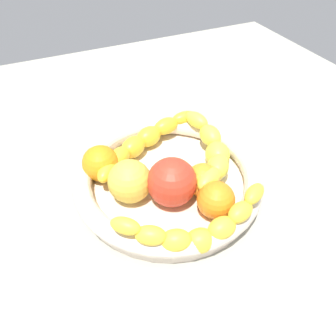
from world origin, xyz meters
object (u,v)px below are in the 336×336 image
orange_front (101,163)px  tomato_red (172,182)px  orange_mid_right (203,180)px  apple_yellow (130,181)px  banana_arching_top (144,141)px  fruit_bowl (168,179)px  orange_mid_left (216,200)px  banana_draped_right (198,228)px  banana_draped_left (212,151)px

orange_front → tomato_red: bearing=-138.5°
orange_mid_right → apple_yellow: size_ratio=0.79×
banana_arching_top → tomato_red: (-12.05, 0.32, 1.17)cm
fruit_bowl → apple_yellow: (-0.58, 6.44, 2.61)cm
orange_mid_left → apple_yellow: 12.77cm
fruit_bowl → orange_mid_left: 9.52cm
banana_arching_top → apple_yellow: size_ratio=3.38×
fruit_bowl → orange_mid_right: (-4.23, -3.79, 1.93)cm
fruit_bowl → apple_yellow: 6.97cm
orange_mid_left → apple_yellow: bearing=50.9°
orange_mid_left → tomato_red: 6.79cm
banana_draped_right → banana_arching_top: (20.50, -0.61, -0.57)cm
banana_draped_right → orange_front: same height
orange_mid_right → apple_yellow: (3.65, 10.23, 0.68)cm
apple_yellow → banana_arching_top: bearing=-32.4°
orange_mid_right → banana_draped_right: bearing=146.9°
banana_draped_left → apple_yellow: 14.91cm
fruit_bowl → banana_arching_top: size_ratio=1.34×
banana_draped_right → orange_front: (17.61, 7.81, -0.16)cm
apple_yellow → banana_draped_left: bearing=-84.2°
tomato_red → orange_mid_right: bearing=-96.8°
fruit_bowl → banana_arching_top: 8.63cm
orange_front → tomato_red: tomato_red is taller
banana_arching_top → orange_front: (-2.90, 8.43, 0.40)cm
banana_draped_right → orange_mid_right: banana_draped_right is taller
banana_draped_right → banana_arching_top: banana_draped_right is taller
banana_draped_left → orange_mid_right: same height
orange_mid_right → banana_draped_left: bearing=-41.7°
banana_arching_top → orange_mid_left: orange_mid_left is taller
fruit_bowl → banana_draped_left: (0.94, -8.39, 2.23)cm
fruit_bowl → orange_mid_left: bearing=-158.0°
fruit_bowl → apple_yellow: size_ratio=4.52×
orange_mid_left → orange_front: bearing=41.8°
orange_mid_left → tomato_red: bearing=42.4°
fruit_bowl → banana_draped_left: size_ratio=1.54×
banana_arching_top → banana_draped_right: bearing=178.3°
fruit_bowl → banana_arching_top: (8.40, 0.73, 1.83)cm
banana_draped_left → tomato_red: size_ratio=2.63×
orange_mid_left → banana_draped_right: bearing=125.9°
fruit_bowl → orange_mid_left: size_ratio=5.42×
banana_arching_top → orange_mid_left: 17.53cm
tomato_red → apple_yellow: size_ratio=1.12×
tomato_red → apple_yellow: tomato_red is taller
fruit_bowl → tomato_red: bearing=163.9°
fruit_bowl → orange_front: orange_front is taller
orange_mid_right → orange_front: bearing=53.1°
apple_yellow → orange_mid_left: bearing=-129.1°
banana_draped_left → apple_yellow: apple_yellow is taller
orange_front → apple_yellow: apple_yellow is taller
banana_draped_left → orange_front: (4.56, 17.55, 0.00)cm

